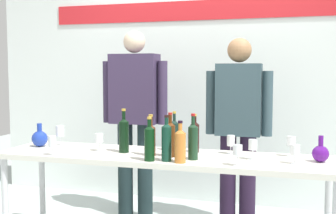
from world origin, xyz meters
name	(u,v)px	position (x,y,z in m)	size (l,w,h in m)	color
back_wall	(201,59)	(0.00, 1.43, 1.50)	(4.66, 0.11, 3.00)	silver
display_table	(162,163)	(0.00, 0.00, 0.70)	(2.48, 0.61, 0.76)	silver
decanter_blue_left	(40,138)	(-1.06, 0.05, 0.83)	(0.13, 0.13, 0.19)	#1E389E
decanter_blue_right	(320,153)	(1.10, 0.05, 0.83)	(0.11, 0.11, 0.18)	#551482
presenter_left	(135,111)	(-0.48, 0.70, 1.01)	(0.63, 0.22, 1.75)	#182729
presenter_right	(238,122)	(0.48, 0.70, 0.94)	(0.57, 0.22, 1.66)	black
wine_bottle_0	(195,136)	(0.21, 0.16, 0.89)	(0.07, 0.07, 0.29)	black
wine_bottle_1	(180,145)	(0.19, -0.23, 0.89)	(0.08, 0.08, 0.28)	#CB732C
wine_bottle_2	(151,139)	(-0.07, -0.06, 0.89)	(0.07, 0.07, 0.30)	#562B15
wine_bottle_3	(124,134)	(-0.31, 0.01, 0.90)	(0.08, 0.08, 0.33)	black
wine_bottle_4	(170,138)	(0.08, -0.06, 0.90)	(0.07, 0.07, 0.32)	#532A0E
wine_bottle_5	(193,140)	(0.25, -0.11, 0.90)	(0.07, 0.07, 0.32)	#173420
wine_bottle_6	(166,141)	(0.09, -0.21, 0.90)	(0.07, 0.07, 0.32)	#103728
wine_bottle_7	(149,142)	(-0.02, -0.23, 0.90)	(0.07, 0.07, 0.30)	black
wine_bottle_8	(174,134)	(0.05, 0.16, 0.89)	(0.07, 0.07, 0.31)	#152D26
wine_glass_left_0	(60,131)	(-0.93, 0.14, 0.88)	(0.07, 0.07, 0.16)	white
wine_glass_left_1	(99,138)	(-0.51, 0.00, 0.86)	(0.06, 0.06, 0.14)	white
wine_glass_left_2	(52,142)	(-0.77, -0.25, 0.86)	(0.06, 0.06, 0.14)	white
wine_glass_right_0	(291,142)	(0.91, 0.18, 0.87)	(0.06, 0.06, 0.15)	white
wine_glass_right_1	(295,150)	(0.94, -0.06, 0.85)	(0.06, 0.06, 0.13)	white
wine_glass_right_2	(231,141)	(0.48, 0.16, 0.86)	(0.06, 0.06, 0.14)	white
wine_glass_right_3	(237,151)	(0.57, -0.22, 0.86)	(0.06, 0.06, 0.14)	white
wine_glass_right_4	(253,145)	(0.66, 0.00, 0.87)	(0.06, 0.06, 0.14)	white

